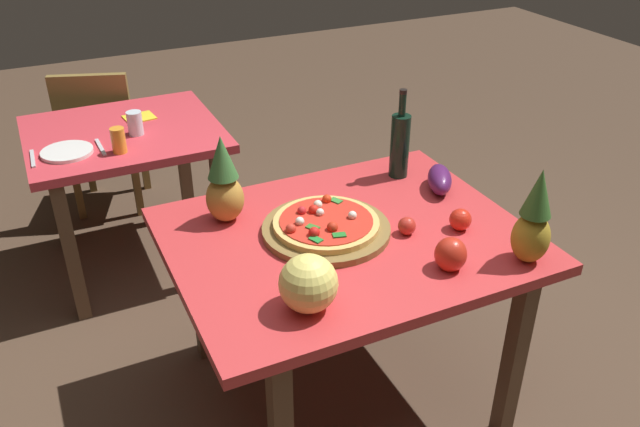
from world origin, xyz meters
TOP-DOWN VIEW (x-y plane):
  - ground_plane at (0.00, 0.00)m, footprint 10.00×10.00m
  - display_table at (0.00, 0.00)m, footprint 1.21×0.97m
  - background_table at (-0.53, 1.26)m, footprint 0.88×0.79m
  - dining_chair at (-0.56, 1.89)m, footprint 0.51×0.51m
  - pizza_board at (-0.06, 0.04)m, footprint 0.45×0.45m
  - pizza at (-0.06, 0.05)m, footprint 0.37×0.37m
  - wine_bottle at (0.39, 0.32)m, footprint 0.08×0.08m
  - pineapple_left at (0.46, -0.39)m, footprint 0.12×0.12m
  - pineapple_right at (-0.34, 0.28)m, footprint 0.13×0.13m
  - melon at (-0.29, -0.31)m, footprint 0.17×0.17m
  - bell_pepper at (0.20, -0.32)m, footprint 0.10×0.10m
  - eggplant at (0.47, 0.14)m, footprint 0.18×0.22m
  - tomato_beside_pepper at (0.19, -0.08)m, footprint 0.06×0.06m
  - tomato_near_board at (0.37, -0.13)m, footprint 0.08×0.08m
  - drinking_glass_juice at (-0.58, 1.02)m, footprint 0.06×0.06m
  - drinking_glass_water at (-0.48, 1.19)m, footprint 0.07×0.07m
  - dinner_plate at (-0.79, 1.10)m, footprint 0.22×0.22m
  - fork_utensil at (-0.93, 1.10)m, footprint 0.02×0.18m
  - knife_utensil at (-0.65, 1.10)m, footprint 0.02×0.18m
  - napkin_folded at (-0.42, 1.38)m, footprint 0.15×0.14m

SIDE VIEW (x-z plane):
  - ground_plane at x=0.00m, z-range 0.00..0.00m
  - dining_chair at x=-0.56m, z-range 0.06..0.91m
  - background_table at x=-0.53m, z-range 0.25..0.98m
  - display_table at x=0.00m, z-range 0.28..1.01m
  - napkin_folded at x=-0.42m, z-range 0.73..0.74m
  - fork_utensil at x=-0.93m, z-range 0.73..0.74m
  - knife_utensil at x=-0.65m, z-range 0.73..0.74m
  - dinner_plate at x=-0.79m, z-range 0.73..0.75m
  - pizza_board at x=-0.06m, z-range 0.73..0.75m
  - tomato_beside_pepper at x=0.19m, z-range 0.73..0.79m
  - tomato_near_board at x=0.37m, z-range 0.73..0.81m
  - pizza at x=-0.06m, z-range 0.74..0.80m
  - eggplant at x=0.47m, z-range 0.73..0.82m
  - bell_pepper at x=0.20m, z-range 0.72..0.84m
  - drinking_glass_water at x=-0.48m, z-range 0.73..0.84m
  - drinking_glass_juice at x=-0.58m, z-range 0.73..0.84m
  - melon at x=-0.29m, z-range 0.73..0.90m
  - wine_bottle at x=0.39m, z-range 0.69..1.05m
  - pineapple_right at x=-0.34m, z-range 0.71..1.04m
  - pineapple_left at x=0.46m, z-range 0.71..1.04m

